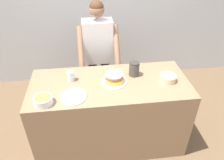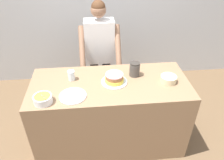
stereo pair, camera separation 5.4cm
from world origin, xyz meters
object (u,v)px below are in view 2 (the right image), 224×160
object	(u,v)px
person_baker	(100,48)
ceramic_plate	(73,96)
stoneware_jar	(135,69)
frosting_bowl_white	(169,79)
frosting_bowl_orange	(43,99)
drinking_glass	(71,75)
cake	(114,79)

from	to	relation	value
person_baker	ceramic_plate	xyz separation A→B (m)	(-0.33, -0.97, -0.05)
stoneware_jar	frosting_bowl_white	bearing A→B (deg)	-25.09
stoneware_jar	person_baker	bearing A→B (deg)	120.23
frosting_bowl_orange	drinking_glass	bearing A→B (deg)	55.44
frosting_bowl_orange	stoneware_jar	size ratio (longest dim) A/B	1.09
cake	frosting_bowl_white	xyz separation A→B (m)	(0.60, -0.05, -0.01)
cake	stoneware_jar	xyz separation A→B (m)	(0.25, 0.12, 0.04)
person_baker	drinking_glass	distance (m)	0.75
stoneware_jar	drinking_glass	bearing A→B (deg)	-178.38
frosting_bowl_orange	ceramic_plate	xyz separation A→B (m)	(0.28, 0.07, -0.04)
frosting_bowl_orange	cake	bearing A→B (deg)	20.87
frosting_bowl_white	drinking_glass	xyz separation A→B (m)	(-1.08, 0.15, 0.02)
frosting_bowl_white	stoneware_jar	size ratio (longest dim) A/B	1.06
drinking_glass	ceramic_plate	bearing A→B (deg)	-85.12
frosting_bowl_white	drinking_glass	world-z (taller)	drinking_glass
person_baker	cake	size ratio (longest dim) A/B	5.59
person_baker	frosting_bowl_orange	size ratio (longest dim) A/B	8.85
person_baker	cake	xyz separation A→B (m)	(0.12, -0.75, -0.00)
drinking_glass	stoneware_jar	distance (m)	0.73
frosting_bowl_white	person_baker	bearing A→B (deg)	132.11
cake	frosting_bowl_white	world-z (taller)	cake
cake	drinking_glass	distance (m)	0.49
cake	frosting_bowl_white	size ratio (longest dim) A/B	1.63
cake	frosting_bowl_white	distance (m)	0.61
cake	frosting_bowl_white	bearing A→B (deg)	-4.84
person_baker	stoneware_jar	world-z (taller)	person_baker
person_baker	frosting_bowl_white	distance (m)	1.09
drinking_glass	ceramic_plate	world-z (taller)	drinking_glass
frosting_bowl_orange	drinking_glass	world-z (taller)	frosting_bowl_orange
person_baker	stoneware_jar	xyz separation A→B (m)	(0.37, -0.64, 0.03)
cake	stoneware_jar	size ratio (longest dim) A/B	1.73
frosting_bowl_orange	frosting_bowl_white	bearing A→B (deg)	9.71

